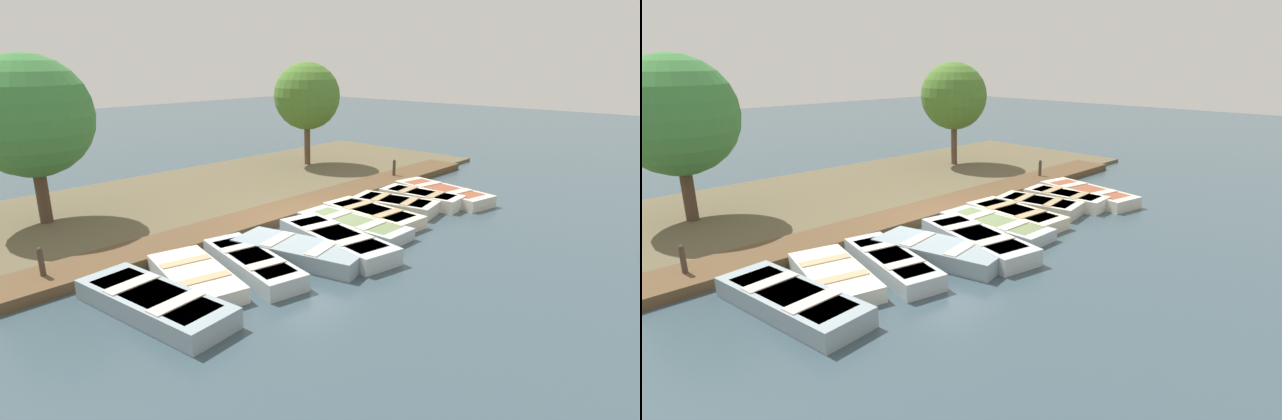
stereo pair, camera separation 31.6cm
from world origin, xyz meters
The scene contains 17 objects.
ground_plane centered at (0.00, 0.00, 0.00)m, with size 80.00×80.00×0.00m, color #384C56.
shore_bank centered at (-5.00, 0.00, 0.07)m, with size 8.00×24.00×0.14m.
dock_walkway centered at (-1.25, 0.00, 0.12)m, with size 1.43×20.00×0.24m.
rowboat_0 centered at (1.48, -5.77, 0.21)m, with size 3.64×1.56×0.43m.
rowboat_1 centered at (1.01, -4.55, 0.18)m, with size 3.04×1.79×0.37m.
rowboat_2 centered at (1.35, -3.25, 0.20)m, with size 3.36×1.59×0.41m.
rowboat_3 centered at (1.66, -2.05, 0.22)m, with size 3.43×1.92×0.43m.
rowboat_4 centered at (1.80, -0.87, 0.22)m, with size 3.74×1.82×0.44m.
rowboat_5 centered at (1.27, 0.46, 0.17)m, with size 3.33×1.17×0.35m.
rowboat_6 centered at (1.10, 1.58, 0.19)m, with size 3.14×1.41×0.38m.
rowboat_7 centered at (1.02, 2.86, 0.20)m, with size 2.77×1.63×0.41m.
rowboat_8 centered at (1.23, 4.08, 0.22)m, with size 2.73×1.19×0.44m.
rowboat_9 centered at (1.39, 5.20, 0.20)m, with size 3.63×1.85×0.40m.
mooring_post_near centered at (-1.31, -6.75, 0.44)m, with size 0.12×0.12×0.87m.
mooring_post_far centered at (-1.31, 6.16, 0.44)m, with size 0.12×0.12×0.87m.
park_tree_far_left centered at (-5.45, -5.22, 3.14)m, with size 3.33×3.33×4.82m.
park_tree_left centered at (-5.72, 5.82, 3.09)m, with size 2.85×2.85×4.53m.
Camera 2 is at (9.81, -9.67, 4.63)m, focal length 28.00 mm.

